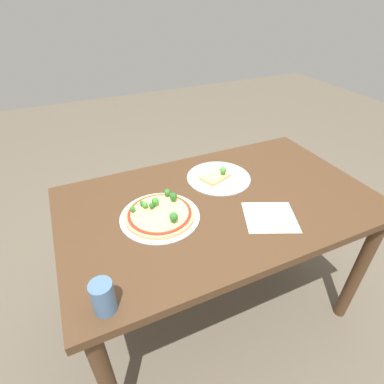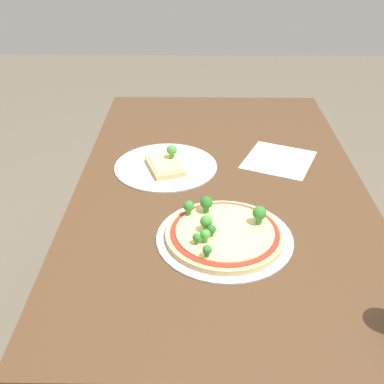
# 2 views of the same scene
# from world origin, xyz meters

# --- Properties ---
(ground_plane) EXTENTS (8.00, 8.00, 0.00)m
(ground_plane) POSITION_xyz_m (0.00, 0.00, 0.00)
(ground_plane) COLOR brown
(dining_table) EXTENTS (1.35, 0.81, 0.74)m
(dining_table) POSITION_xyz_m (0.00, 0.00, 0.65)
(dining_table) COLOR #4C331E
(dining_table) RESTS_ON ground_plane
(pizza_tray_whole) EXTENTS (0.32, 0.32, 0.07)m
(pizza_tray_whole) POSITION_xyz_m (0.27, 0.00, 0.75)
(pizza_tray_whole) COLOR #B7B7BC
(pizza_tray_whole) RESTS_ON dining_table
(pizza_tray_slice) EXTENTS (0.31, 0.31, 0.07)m
(pizza_tray_slice) POSITION_xyz_m (-0.07, -0.16, 0.75)
(pizza_tray_slice) COLOR #B7B7BC
(pizza_tray_slice) RESTS_ON dining_table
(paper_menu) EXTENTS (0.26, 0.26, 0.00)m
(paper_menu) POSITION_xyz_m (-0.13, 0.18, 0.74)
(paper_menu) COLOR silver
(paper_menu) RESTS_ON dining_table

